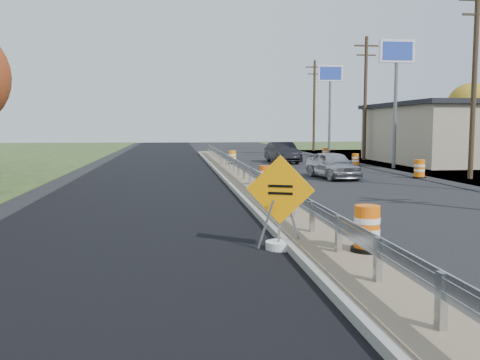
{
  "coord_description": "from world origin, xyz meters",
  "views": [
    {
      "loc": [
        -3.15,
        -15.83,
        2.66
      ],
      "look_at": [
        -1.26,
        -0.66,
        1.1
      ],
      "focal_mm": 40.0,
      "sensor_mm": 36.0,
      "label": 1
    }
  ],
  "objects": [
    {
      "name": "guardrail",
      "position": [
        0.0,
        9.0,
        0.73
      ],
      "size": [
        0.1,
        46.15,
        0.72
      ],
      "color": "silver",
      "rests_on": "median"
    },
    {
      "name": "barrel_shoulder_far",
      "position": [
        9.2,
        26.69,
        0.4
      ],
      "size": [
        0.57,
        0.57,
        0.83
      ],
      "color": "black",
      "rests_on": "ground"
    },
    {
      "name": "caution_sign",
      "position": [
        -0.9,
        -4.74,
        0.52
      ],
      "size": [
        1.39,
        0.62,
        2.04
      ],
      "rotation": [
        0.0,
        0.0,
        -0.38
      ],
      "color": "white",
      "rests_on": "ground"
    },
    {
      "name": "median",
      "position": [
        0.0,
        8.0,
        0.11
      ],
      "size": [
        1.6,
        55.0,
        0.23
      ],
      "color": "gray",
      "rests_on": "ground"
    },
    {
      "name": "ground",
      "position": [
        0.0,
        0.0,
        0.0
      ],
      "size": [
        140.0,
        140.0,
        0.0
      ],
      "primitive_type": "plane",
      "color": "black",
      "rests_on": "ground"
    },
    {
      "name": "barrel_shoulder_near",
      "position": [
        9.2,
        9.76,
        0.46
      ],
      "size": [
        0.65,
        0.65,
        0.95
      ],
      "color": "black",
      "rests_on": "ground"
    },
    {
      "name": "car_silver",
      "position": [
        4.85,
        10.32,
        0.68
      ],
      "size": [
        2.16,
        4.2,
        1.37
      ],
      "primitive_type": "imported",
      "rotation": [
        0.0,
        0.0,
        0.14
      ],
      "color": "#B0AFB4",
      "rests_on": "ground"
    },
    {
      "name": "pylon_sign_north",
      "position": [
        10.5,
        30.0,
        6.48
      ],
      "size": [
        2.2,
        0.3,
        7.9
      ],
      "color": "slate",
      "rests_on": "ground"
    },
    {
      "name": "barrel_median_mid",
      "position": [
        0.55,
        5.67,
        0.61
      ],
      "size": [
        0.54,
        0.54,
        0.79
      ],
      "color": "black",
      "rests_on": "median"
    },
    {
      "name": "barrel_median_far",
      "position": [
        0.55,
        17.74,
        0.64
      ],
      "size": [
        0.58,
        0.58,
        0.86
      ],
      "color": "black",
      "rests_on": "median"
    },
    {
      "name": "pylon_sign_mid",
      "position": [
        10.5,
        16.0,
        6.48
      ],
      "size": [
        2.2,
        0.3,
        7.9
      ],
      "color": "slate",
      "rests_on": "ground"
    },
    {
      "name": "utility_pole_smid",
      "position": [
        11.5,
        9.0,
        4.93
      ],
      "size": [
        1.9,
        0.26,
        9.4
      ],
      "color": "#473523",
      "rests_on": "ground"
    },
    {
      "name": "barrel_shoulder_mid",
      "position": [
        8.7,
        17.93,
        0.4
      ],
      "size": [
        0.58,
        0.58,
        0.84
      ],
      "color": "black",
      "rests_on": "ground"
    },
    {
      "name": "car_dark_mid",
      "position": [
        4.64,
        21.91,
        0.74
      ],
      "size": [
        1.97,
        4.62,
        1.48
      ],
      "primitive_type": "imported",
      "rotation": [
        0.0,
        0.0,
        0.09
      ],
      "color": "black",
      "rests_on": "ground"
    },
    {
      "name": "utility_pole_north",
      "position": [
        11.5,
        39.0,
        4.93
      ],
      "size": [
        1.9,
        0.26,
        9.4
      ],
      "color": "#473523",
      "rests_on": "ground"
    },
    {
      "name": "milled_overlay",
      "position": [
        -4.4,
        10.0,
        0.01
      ],
      "size": [
        7.2,
        120.0,
        0.01
      ],
      "primitive_type": "cube",
      "color": "black",
      "rests_on": "ground"
    },
    {
      "name": "utility_pole_nmid",
      "position": [
        11.5,
        24.0,
        4.93
      ],
      "size": [
        1.9,
        0.26,
        9.4
      ],
      "color": "#473523",
      "rests_on": "ground"
    },
    {
      "name": "barrel_median_near",
      "position": [
        0.55,
        -6.04,
        0.66
      ],
      "size": [
        0.61,
        0.61,
        0.9
      ],
      "color": "black",
      "rests_on": "median"
    },
    {
      "name": "tree_far_yellow",
      "position": [
        26.0,
        34.0,
        4.54
      ],
      "size": [
        4.62,
        4.62,
        6.86
      ],
      "color": "#473523",
      "rests_on": "ground"
    }
  ]
}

